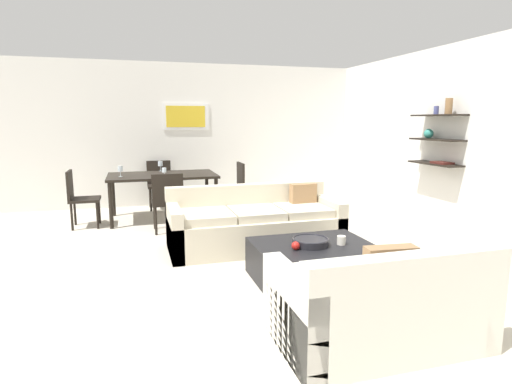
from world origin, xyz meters
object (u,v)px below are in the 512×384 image
wine_glass_head (160,164)px  loveseat_white (378,304)px  coffee_table (313,262)px  dining_chair_right_far (235,184)px  decorative_bowl (310,241)px  wine_glass_foot (164,171)px  dining_chair_foot (167,199)px  dining_table (163,178)px  wine_glass_left_near (120,169)px  dining_chair_head (159,181)px  sofa_beige (255,225)px  apple_on_coffee_table (296,246)px  candle_jar (341,240)px  dining_chair_left_near (79,195)px

wine_glass_head → loveseat_white: bearing=-76.0°
coffee_table → dining_chair_right_far: (-0.00, 3.47, 0.31)m
decorative_bowl → wine_glass_foot: (-1.23, 2.80, 0.44)m
dining_chair_foot → wine_glass_foot: size_ratio=5.58×
decorative_bowl → dining_table: size_ratio=0.22×
coffee_table → wine_glass_left_near: size_ratio=7.10×
dining_chair_right_far → dining_chair_head: size_ratio=1.00×
sofa_beige → wine_glass_left_near: (-1.67, 1.84, 0.58)m
sofa_beige → dining_chair_foot: size_ratio=2.48×
dining_table → wine_glass_foot: 0.49m
wine_glass_head → apple_on_coffee_table: bearing=-74.8°
dining_chair_head → dining_chair_right_far: bearing=-28.4°
loveseat_white → wine_glass_head: size_ratio=8.46×
loveseat_white → candle_jar: bearing=75.2°
dining_chair_head → candle_jar: bearing=-70.0°
sofa_beige → wine_glass_head: bearing=112.8°
sofa_beige → loveseat_white: bearing=-85.1°
decorative_bowl → dining_chair_right_far: (0.04, 3.49, 0.08)m
sofa_beige → coffee_table: bearing=-78.4°
loveseat_white → decorative_bowl: loveseat_white is taller
coffee_table → dining_chair_left_near: dining_chair_left_near is taller
dining_chair_left_near → wine_glass_left_near: 0.73m
loveseat_white → dining_chair_left_near: (-2.51, 4.27, 0.21)m
apple_on_coffee_table → wine_glass_foot: (-1.03, 2.90, 0.44)m
decorative_bowl → wine_glass_foot: wine_glass_foot is taller
coffee_table → dining_chair_right_far: 3.48m
dining_chair_foot → wine_glass_left_near: wine_glass_left_near is taller
dining_chair_left_near → wine_glass_foot: (1.28, -0.22, 0.36)m
dining_chair_head → dining_chair_foot: bearing=-90.0°
wine_glass_head → dining_chair_foot: bearing=-90.0°
dining_chair_foot → dining_table: bearing=90.0°
dining_table → decorative_bowl: bearing=-69.3°
loveseat_white → dining_chair_left_near: bearing=120.5°
sofa_beige → wine_glass_left_near: wine_glass_left_near is taller
decorative_bowl → dining_chair_head: bearing=106.4°
candle_jar → dining_table: bearing=114.9°
wine_glass_left_near → loveseat_white: bearing=-66.6°
dining_chair_foot → wine_glass_left_near: (-0.65, 0.79, 0.37)m
dining_chair_foot → wine_glass_foot: wine_glass_foot is taller
wine_glass_left_near → dining_table: bearing=11.0°
decorative_bowl → dining_chair_head: 4.36m
loveseat_white → apple_on_coffee_table: loveseat_white is taller
wine_glass_foot → dining_chair_left_near: bearing=170.1°
apple_on_coffee_table → candle_jar: bearing=3.7°
sofa_beige → dining_chair_head: 3.07m
candle_jar → sofa_beige: bearing=111.3°
wine_glass_head → candle_jar: bearing=-67.8°
apple_on_coffee_table → dining_chair_foot: dining_chair_foot is taller
decorative_bowl → dining_chair_foot: (-1.23, 2.34, 0.08)m
decorative_bowl → dining_table: (-1.23, 3.26, 0.26)m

